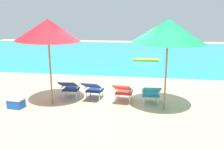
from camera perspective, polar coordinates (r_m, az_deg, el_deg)
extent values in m
plane|color=#CCB78E|center=(11.37, 2.94, 0.44)|extent=(40.00, 40.00, 0.00)
cube|color=#28B2B7|center=(19.48, 5.68, 5.78)|extent=(40.00, 18.00, 0.01)
cylinder|color=yellow|center=(15.04, 8.63, 3.85)|extent=(1.60, 0.18, 0.18)
cube|color=navy|center=(7.85, -10.25, -3.52)|extent=(0.56, 0.54, 0.04)
cube|color=navy|center=(7.43, -11.04, -2.34)|extent=(0.56, 0.56, 0.27)
cylinder|color=silver|center=(8.14, -11.34, -4.06)|extent=(0.04, 0.04, 0.26)
cylinder|color=silver|center=(8.03, -8.31, -4.17)|extent=(0.04, 0.04, 0.26)
cylinder|color=silver|center=(7.76, -12.17, -4.97)|extent=(0.04, 0.04, 0.26)
cylinder|color=silver|center=(7.65, -9.00, -5.10)|extent=(0.04, 0.04, 0.26)
cube|color=silver|center=(7.88, -12.11, -2.62)|extent=(0.07, 0.50, 0.03)
cube|color=silver|center=(7.75, -8.42, -2.74)|extent=(0.07, 0.50, 0.03)
cube|color=navy|center=(7.62, -4.37, -3.86)|extent=(0.56, 0.54, 0.04)
cube|color=navy|center=(7.21, -5.31, -2.65)|extent=(0.56, 0.56, 0.27)
cylinder|color=silver|center=(7.92, -5.39, -4.35)|extent=(0.04, 0.04, 0.26)
cylinder|color=silver|center=(7.79, -2.32, -4.60)|extent=(0.04, 0.04, 0.26)
cylinder|color=silver|center=(7.54, -6.44, -5.28)|extent=(0.04, 0.04, 0.26)
cylinder|color=silver|center=(7.41, -3.23, -5.56)|extent=(0.04, 0.04, 0.26)
cube|color=silver|center=(7.66, -6.23, -2.86)|extent=(0.07, 0.50, 0.03)
cube|color=silver|center=(7.51, -2.49, -3.14)|extent=(0.07, 0.50, 0.03)
cube|color=red|center=(7.38, 3.04, -4.41)|extent=(0.56, 0.54, 0.04)
cube|color=red|center=(6.96, 2.49, -3.19)|extent=(0.56, 0.56, 0.27)
cylinder|color=silver|center=(7.66, 1.70, -4.90)|extent=(0.04, 0.04, 0.26)
cylinder|color=silver|center=(7.59, 4.96, -5.13)|extent=(0.04, 0.04, 0.26)
cylinder|color=silver|center=(7.27, 1.00, -5.90)|extent=(0.04, 0.04, 0.26)
cylinder|color=silver|center=(7.19, 4.43, -6.16)|extent=(0.04, 0.04, 0.26)
cube|color=silver|center=(7.39, 1.07, -3.38)|extent=(0.07, 0.50, 0.03)
cube|color=silver|center=(7.30, 5.06, -3.65)|extent=(0.07, 0.50, 0.03)
cube|color=teal|center=(7.27, 9.69, -4.85)|extent=(0.56, 0.54, 0.04)
cube|color=teal|center=(6.85, 10.02, -3.66)|extent=(0.56, 0.55, 0.27)
cylinder|color=silver|center=(7.50, 7.84, -5.42)|extent=(0.04, 0.04, 0.26)
cylinder|color=silver|center=(7.54, 11.19, -5.46)|extent=(0.04, 0.04, 0.26)
cylinder|color=silver|center=(7.11, 8.00, -6.50)|extent=(0.04, 0.04, 0.26)
cylinder|color=silver|center=(7.15, 11.54, -6.53)|extent=(0.04, 0.04, 0.26)
cube|color=silver|center=(7.22, 7.66, -3.92)|extent=(0.07, 0.50, 0.03)
cube|color=silver|center=(7.27, 11.77, -3.97)|extent=(0.07, 0.50, 0.03)
cylinder|color=olive|center=(7.17, -15.23, 0.57)|extent=(0.05, 0.05, 2.00)
cone|color=red|center=(7.01, -15.88, 10.88)|extent=(2.62, 2.61, 0.71)
sphere|color=#4C3823|center=(7.00, -16.03, 13.22)|extent=(0.07, 0.07, 0.07)
cylinder|color=olive|center=(6.59, 13.38, -0.44)|extent=(0.05, 0.05, 1.99)
cone|color=#1E9E60|center=(6.42, 14.00, 10.82)|extent=(2.55, 2.56, 0.73)
sphere|color=#4C3823|center=(6.41, 14.15, 13.42)|extent=(0.07, 0.07, 0.07)
cube|color=#194CA5|center=(7.39, -23.02, -6.70)|extent=(0.48, 0.35, 0.26)
cube|color=white|center=(7.34, -23.14, -5.52)|extent=(0.50, 0.37, 0.06)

